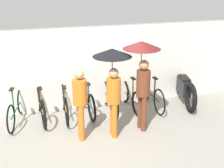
{
  "coord_description": "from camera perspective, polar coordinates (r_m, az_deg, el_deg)",
  "views": [
    {
      "loc": [
        -1.4,
        -6.03,
        3.61
      ],
      "look_at": [
        0.51,
        0.82,
        1.0
      ],
      "focal_mm": 50.0,
      "sensor_mm": 36.0,
      "label": 1
    }
  ],
  "objects": [
    {
      "name": "parked_bicycle_3",
      "position": [
        8.26,
        -4.58,
        -2.95
      ],
      "size": [
        0.44,
        1.71,
        0.99
      ],
      "rotation": [
        0.0,
        0.0,
        1.61
      ],
      "color": "black",
      "rests_on": "ground"
    },
    {
      "name": "parked_bicycle_1",
      "position": [
        8.13,
        -12.91,
        -3.79
      ],
      "size": [
        0.44,
        1.82,
        0.97
      ],
      "rotation": [
        0.0,
        0.0,
        1.63
      ],
      "color": "black",
      "rests_on": "ground"
    },
    {
      "name": "parked_bicycle_4",
      "position": [
        8.34,
        -0.46,
        -2.64
      ],
      "size": [
        0.44,
        1.74,
        1.05
      ],
      "rotation": [
        0.0,
        0.0,
        1.56
      ],
      "color": "black",
      "rests_on": "ground"
    },
    {
      "name": "pedestrian_trailing",
      "position": [
        7.09,
        5.56,
        3.55
      ],
      "size": [
        0.87,
        0.87,
        2.12
      ],
      "rotation": [
        0.0,
        0.0,
        0.11
      ],
      "color": "brown",
      "rests_on": "ground"
    },
    {
      "name": "ground_plane",
      "position": [
        7.16,
        -2.19,
        -10.11
      ],
      "size": [
        30.0,
        30.0,
        0.0
      ],
      "primitive_type": "plane",
      "color": "gray"
    },
    {
      "name": "pedestrian_leading",
      "position": [
        6.83,
        -5.85,
        -2.76
      ],
      "size": [
        0.32,
        0.32,
        1.65
      ],
      "rotation": [
        0.0,
        0.0,
        -0.05
      ],
      "color": "#C66B1E",
      "rests_on": "ground"
    },
    {
      "name": "parked_bicycle_2",
      "position": [
        8.12,
        -8.66,
        -3.47
      ],
      "size": [
        0.44,
        1.79,
        0.98
      ],
      "rotation": [
        0.0,
        0.0,
        1.53
      ],
      "color": "black",
      "rests_on": "ground"
    },
    {
      "name": "motorcycle",
      "position": [
        9.15,
        12.99,
        -0.68
      ],
      "size": [
        0.7,
        2.11,
        0.96
      ],
      "rotation": [
        0.0,
        0.0,
        1.37
      ],
      "color": "black",
      "rests_on": "ground"
    },
    {
      "name": "parked_bicycle_5",
      "position": [
        8.55,
        3.36,
        -2.28
      ],
      "size": [
        0.44,
        1.62,
        1.06
      ],
      "rotation": [
        0.0,
        0.0,
        1.6
      ],
      "color": "black",
      "rests_on": "ground"
    },
    {
      "name": "pedestrian_center",
      "position": [
        6.79,
        0.15,
        2.29
      ],
      "size": [
        0.86,
        0.86,
        2.03
      ],
      "rotation": [
        0.0,
        0.0,
        -0.04
      ],
      "color": "#C66B1E",
      "rests_on": "ground"
    },
    {
      "name": "parked_bicycle_6",
      "position": [
        8.69,
        7.25,
        -1.85
      ],
      "size": [
        0.44,
        1.74,
        1.02
      ],
      "rotation": [
        0.0,
        0.0,
        1.58
      ],
      "color": "black",
      "rests_on": "ground"
    },
    {
      "name": "parked_bicycle_0",
      "position": [
        8.12,
        -17.12,
        -4.27
      ],
      "size": [
        0.54,
        1.75,
        1.04
      ],
      "rotation": [
        0.0,
        0.0,
        1.36
      ],
      "color": "black",
      "rests_on": "ground"
    },
    {
      "name": "back_wall",
      "position": [
        8.45,
        -5.35,
        2.79
      ],
      "size": [
        12.62,
        0.12,
        2.2
      ],
      "color": "silver",
      "rests_on": "ground"
    }
  ]
}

